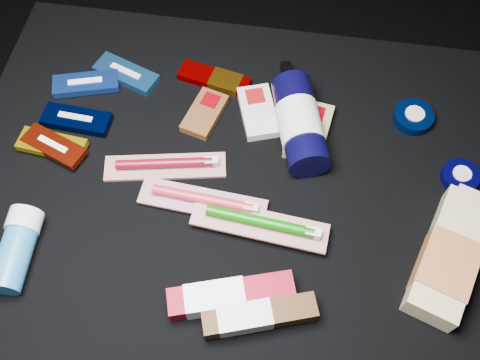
# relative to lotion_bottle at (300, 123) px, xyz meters

# --- Properties ---
(ground) EXTENTS (3.00, 3.00, 0.00)m
(ground) POSITION_rel_lotion_bottle_xyz_m (-0.10, -0.13, -0.44)
(ground) COLOR black
(ground) RESTS_ON ground
(cloth_table) EXTENTS (0.98, 0.78, 0.40)m
(cloth_table) POSITION_rel_lotion_bottle_xyz_m (-0.10, -0.13, -0.24)
(cloth_table) COLOR black
(cloth_table) RESTS_ON ground
(luna_bar_0) EXTENTS (0.14, 0.09, 0.02)m
(luna_bar_0) POSITION_rel_lotion_bottle_xyz_m (-0.35, 0.09, -0.03)
(luna_bar_0) COLOR #1E5896
(luna_bar_0) RESTS_ON cloth_table
(luna_bar_1) EXTENTS (0.13, 0.08, 0.02)m
(luna_bar_1) POSITION_rel_lotion_bottle_xyz_m (-0.42, 0.05, -0.03)
(luna_bar_1) COLOR #1940A2
(luna_bar_1) RESTS_ON cloth_table
(luna_bar_2) EXTENTS (0.13, 0.05, 0.02)m
(luna_bar_2) POSITION_rel_lotion_bottle_xyz_m (-0.41, -0.04, -0.03)
(luna_bar_2) COLOR black
(luna_bar_2) RESTS_ON cloth_table
(luna_bar_3) EXTENTS (0.13, 0.06, 0.02)m
(luna_bar_3) POSITION_rel_lotion_bottle_xyz_m (-0.44, -0.10, -0.02)
(luna_bar_3) COLOR #DDB20B
(luna_bar_3) RESTS_ON cloth_table
(luna_bar_4) EXTENTS (0.13, 0.08, 0.02)m
(luna_bar_4) POSITION_rel_lotion_bottle_xyz_m (-0.43, -0.10, -0.02)
(luna_bar_4) COLOR #6F1406
(luna_bar_4) RESTS_ON cloth_table
(clif_bar_0) EXTENTS (0.08, 0.11, 0.02)m
(clif_bar_0) POSITION_rel_lotion_bottle_xyz_m (-0.18, 0.02, -0.03)
(clif_bar_0) COLOR #5B3317
(clif_bar_0) RESTS_ON cloth_table
(clif_bar_1) EXTENTS (0.10, 0.13, 0.02)m
(clif_bar_1) POSITION_rel_lotion_bottle_xyz_m (-0.08, 0.04, -0.03)
(clif_bar_1) COLOR silver
(clif_bar_1) RESTS_ON cloth_table
(clif_bar_2) EXTENTS (0.09, 0.13, 0.02)m
(clif_bar_2) POSITION_rel_lotion_bottle_xyz_m (0.02, 0.01, -0.03)
(clif_bar_2) COLOR tan
(clif_bar_2) RESTS_ON cloth_table
(power_bar) EXTENTS (0.15, 0.07, 0.02)m
(power_bar) POSITION_rel_lotion_bottle_xyz_m (-0.17, 0.10, -0.03)
(power_bar) COLOR #8A0001
(power_bar) RESTS_ON cloth_table
(lotion_bottle) EXTENTS (0.12, 0.24, 0.08)m
(lotion_bottle) POSITION_rel_lotion_bottle_xyz_m (0.00, 0.00, 0.00)
(lotion_bottle) COLOR black
(lotion_bottle) RESTS_ON cloth_table
(cream_tin_upper) EXTENTS (0.07, 0.07, 0.02)m
(cream_tin_upper) POSITION_rel_lotion_bottle_xyz_m (0.21, 0.06, -0.03)
(cream_tin_upper) COLOR black
(cream_tin_upper) RESTS_ON cloth_table
(cream_tin_lower) EXTENTS (0.07, 0.07, 0.02)m
(cream_tin_lower) POSITION_rel_lotion_bottle_xyz_m (0.29, -0.05, -0.03)
(cream_tin_lower) COLOR black
(cream_tin_lower) RESTS_ON cloth_table
(bodywash_bottle) EXTENTS (0.15, 0.24, 0.05)m
(bodywash_bottle) POSITION_rel_lotion_bottle_xyz_m (0.26, -0.21, -0.01)
(bodywash_bottle) COLOR beige
(bodywash_bottle) RESTS_ON cloth_table
(deodorant_stick) EXTENTS (0.06, 0.14, 0.06)m
(deodorant_stick) POSITION_rel_lotion_bottle_xyz_m (-0.42, -0.30, -0.01)
(deodorant_stick) COLOR #236DA5
(deodorant_stick) RESTS_ON cloth_table
(toothbrush_pack_0) EXTENTS (0.22, 0.09, 0.02)m
(toothbrush_pack_0) POSITION_rel_lotion_bottle_xyz_m (-0.22, -0.11, -0.03)
(toothbrush_pack_0) COLOR #BAB1AD
(toothbrush_pack_0) RESTS_ON cloth_table
(toothbrush_pack_1) EXTENTS (0.22, 0.06, 0.02)m
(toothbrush_pack_1) POSITION_rel_lotion_bottle_xyz_m (-0.14, -0.17, -0.02)
(toothbrush_pack_1) COLOR silver
(toothbrush_pack_1) RESTS_ON cloth_table
(toothbrush_pack_2) EXTENTS (0.23, 0.07, 0.03)m
(toothbrush_pack_2) POSITION_rel_lotion_bottle_xyz_m (-0.04, -0.20, -0.01)
(toothbrush_pack_2) COLOR beige
(toothbrush_pack_2) RESTS_ON cloth_table
(toothpaste_carton_red) EXTENTS (0.20, 0.10, 0.04)m
(toothpaste_carton_red) POSITION_rel_lotion_bottle_xyz_m (-0.08, -0.33, -0.02)
(toothpaste_carton_red) COLOR maroon
(toothpaste_carton_red) RESTS_ON cloth_table
(toothpaste_carton_green) EXTENTS (0.18, 0.09, 0.03)m
(toothpaste_carton_green) POSITION_rel_lotion_bottle_xyz_m (-0.03, -0.35, -0.02)
(toothpaste_carton_green) COLOR #3D240D
(toothpaste_carton_green) RESTS_ON cloth_table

